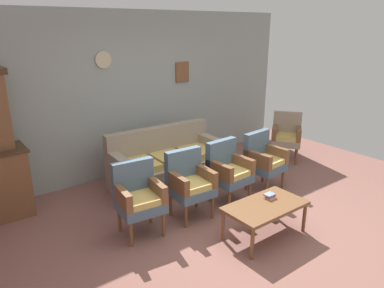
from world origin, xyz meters
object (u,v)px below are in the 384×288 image
at_px(floral_couch, 168,165).
at_px(armchair_by_doorway, 189,181).
at_px(coffee_table, 265,208).
at_px(armchair_near_couch_end, 264,159).
at_px(armchair_near_cabinet, 138,195).
at_px(armchair_row_middle, 228,169).
at_px(wingback_chair_by_fireplace, 286,135).
at_px(book_stack_on_table, 270,196).

relative_size(floral_couch, armchair_by_doorway, 2.06).
distance_m(floral_couch, coffee_table, 1.98).
bearing_deg(armchair_near_couch_end, armchair_near_cabinet, 178.54).
distance_m(armchair_by_doorway, armchair_row_middle, 0.69).
relative_size(armchair_row_middle, coffee_table, 0.90).
distance_m(wingback_chair_by_fireplace, book_stack_on_table, 2.60).
distance_m(armchair_near_cabinet, armchair_row_middle, 1.43).
xyz_separation_m(floral_couch, armchair_near_couch_end, (1.09, -1.04, 0.17)).
height_order(armchair_near_couch_end, book_stack_on_table, armchair_near_couch_end).
height_order(armchair_row_middle, coffee_table, armchair_row_middle).
height_order(armchair_row_middle, book_stack_on_table, armchair_row_middle).
bearing_deg(armchair_near_cabinet, wingback_chair_by_fireplace, 9.18).
bearing_deg(book_stack_on_table, wingback_chair_by_fireplace, 34.51).
xyz_separation_m(floral_couch, armchair_row_middle, (0.35, -1.03, 0.17)).
relative_size(floral_couch, coffee_table, 1.85).
bearing_deg(book_stack_on_table, armchair_near_couch_end, 45.97).
bearing_deg(wingback_chair_by_fireplace, armchair_row_middle, -163.51).
bearing_deg(coffee_table, book_stack_on_table, 24.97).
height_order(armchair_near_cabinet, armchair_row_middle, same).
height_order(wingback_chair_by_fireplace, book_stack_on_table, wingback_chair_by_fireplace).
bearing_deg(armchair_by_doorway, armchair_row_middle, -0.29).
xyz_separation_m(armchair_row_middle, coffee_table, (-0.27, -0.95, -0.12)).
relative_size(wingback_chair_by_fireplace, coffee_table, 0.90).
xyz_separation_m(armchair_near_cabinet, book_stack_on_table, (1.33, -0.91, -0.05)).
xyz_separation_m(armchair_near_couch_end, wingback_chair_by_fireplace, (1.31, 0.62, 0.00)).
bearing_deg(armchair_near_couch_end, book_stack_on_table, -134.03).
relative_size(armchair_row_middle, armchair_near_couch_end, 1.00).
bearing_deg(armchair_by_doorway, armchair_near_couch_end, -0.57).
height_order(floral_couch, wingback_chair_by_fireplace, same).
distance_m(armchair_near_couch_end, book_stack_on_table, 1.19).
bearing_deg(book_stack_on_table, coffee_table, -155.03).
relative_size(coffee_table, book_stack_on_table, 7.03).
distance_m(armchair_near_couch_end, wingback_chair_by_fireplace, 1.45).
xyz_separation_m(floral_couch, book_stack_on_table, (0.26, -1.90, 0.12)).
height_order(armchair_by_doorway, wingback_chair_by_fireplace, same).
height_order(armchair_row_middle, wingback_chair_by_fireplace, same).
xyz_separation_m(floral_couch, armchair_near_cabinet, (-1.08, -0.99, 0.17)).
relative_size(floral_couch, book_stack_on_table, 13.03).
xyz_separation_m(armchair_near_cabinet, armchair_row_middle, (1.43, -0.04, 0.00)).
distance_m(armchair_near_cabinet, wingback_chair_by_fireplace, 3.52).
distance_m(wingback_chair_by_fireplace, coffee_table, 2.79).
distance_m(armchair_row_middle, armchair_near_couch_end, 0.73).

